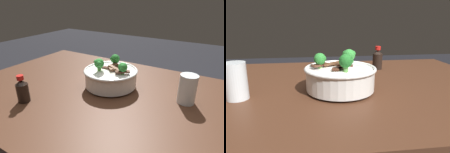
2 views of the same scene
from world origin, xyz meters
The scene contains 4 objects.
dining_table centered at (0.00, 0.00, 0.69)m, with size 1.49×0.89×0.82m.
rice_bowl centered at (0.07, -0.07, 0.87)m, with size 0.25×0.25×0.15m.
drinking_glass centered at (-0.27, -0.11, 0.87)m, with size 0.07×0.07×0.12m.
soy_sauce_bottle centered at (0.31, 0.23, 0.87)m, with size 0.05×0.05×0.12m.
Camera 1 is at (-0.37, 0.65, 1.23)m, focal length 31.15 mm.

